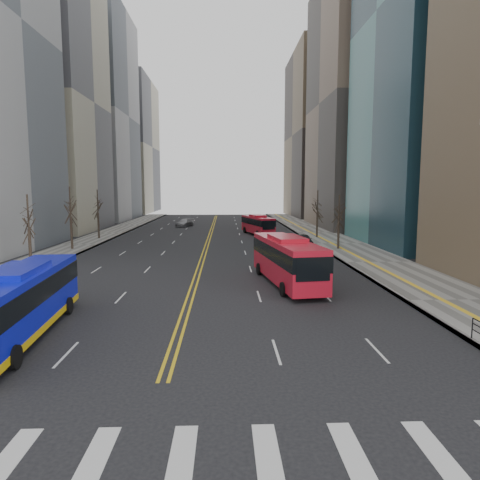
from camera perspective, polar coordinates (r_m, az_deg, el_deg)
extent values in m
plane|color=black|center=(13.07, -13.80, -27.53)|extent=(220.00, 220.00, 0.00)
cube|color=#65635F|center=(58.01, 13.10, -0.48)|extent=(7.00, 130.00, 0.15)
cube|color=#65635F|center=(59.11, -20.63, -0.61)|extent=(5.00, 130.00, 0.15)
cube|color=silver|center=(13.33, -19.38, -26.93)|extent=(0.70, 4.00, 0.01)
cube|color=silver|center=(12.90, -7.98, -27.86)|extent=(0.70, 4.00, 0.01)
cube|color=silver|center=(12.90, 3.92, -27.82)|extent=(0.70, 4.00, 0.01)
cube|color=silver|center=(13.32, 15.33, -26.83)|extent=(0.70, 4.00, 0.01)
cube|color=silver|center=(14.13, 25.49, -25.13)|extent=(0.70, 4.00, 0.01)
cube|color=gold|center=(66.00, -4.25, 0.50)|extent=(0.15, 100.00, 0.01)
cube|color=gold|center=(65.99, -3.90, 0.50)|extent=(0.15, 100.00, 0.01)
cube|color=#A69F86|center=(84.78, -26.28, 16.16)|extent=(22.00, 22.00, 44.00)
cube|color=gray|center=(109.76, -19.87, 15.23)|extent=(20.00, 26.00, 48.00)
cube|color=#337173|center=(65.28, 26.94, 25.56)|extent=(20.00, 22.00, 58.00)
cube|color=#786453|center=(87.50, 17.18, 16.91)|extent=(20.00, 26.00, 46.00)
cube|color=#A69F86|center=(139.70, -15.32, 11.86)|extent=(18.00, 30.00, 40.00)
cube|color=brown|center=(117.41, 11.42, 13.45)|extent=(18.00, 30.00, 42.00)
cylinder|color=black|center=(23.84, 28.55, -10.28)|extent=(0.06, 0.06, 1.00)
cylinder|color=#2D211B|center=(44.86, -26.20, -0.92)|extent=(0.28, 0.28, 3.60)
cylinder|color=#2D211B|center=(54.98, -21.54, 0.84)|extent=(0.28, 0.28, 4.00)
cylinder|color=#2D211B|center=(65.42, -18.34, 1.77)|extent=(0.28, 0.28, 3.80)
cylinder|color=#2D211B|center=(52.64, 12.99, 0.62)|extent=(0.28, 0.28, 3.50)
cylinder|color=#2D211B|center=(64.24, 10.23, 1.90)|extent=(0.28, 0.28, 3.75)
cube|color=#0D16C9|center=(23.83, -27.49, -7.37)|extent=(3.48, 12.30, 2.89)
cube|color=black|center=(23.71, -27.56, -6.05)|extent=(3.54, 12.32, 1.04)
cube|color=#0D16C9|center=(23.52, -27.69, -3.72)|extent=(2.35, 4.40, 0.40)
cube|color=#E1B20B|center=(24.15, -27.32, -10.24)|extent=(3.54, 12.32, 0.35)
cylinder|color=black|center=(20.29, -27.84, -13.65)|extent=(0.38, 1.02, 1.00)
cylinder|color=black|center=(28.10, -26.94, -7.97)|extent=(0.38, 1.02, 1.00)
cylinder|color=black|center=(27.32, -21.91, -8.12)|extent=(0.38, 1.02, 1.00)
cube|color=red|center=(33.13, 6.26, -2.64)|extent=(4.31, 12.00, 3.06)
cube|color=black|center=(33.04, 6.27, -1.64)|extent=(4.37, 12.03, 1.09)
cube|color=red|center=(32.90, 6.30, 0.17)|extent=(2.70, 4.37, 0.40)
cylinder|color=black|center=(29.50, 5.79, -6.56)|extent=(0.44, 1.03, 1.00)
cylinder|color=black|center=(30.33, 10.68, -6.27)|extent=(0.44, 1.03, 1.00)
cylinder|color=black|center=(36.62, 2.56, -3.88)|extent=(0.44, 1.03, 1.00)
cylinder|color=black|center=(37.29, 6.57, -3.73)|extent=(0.44, 1.03, 1.00)
cube|color=red|center=(67.92, 2.37, 2.06)|extent=(4.73, 10.19, 2.54)
cube|color=black|center=(67.88, 2.37, 2.50)|extent=(4.79, 10.23, 0.93)
cube|color=red|center=(67.82, 2.37, 3.21)|extent=(2.64, 3.83, 0.40)
cylinder|color=black|center=(64.66, 2.34, 0.82)|extent=(0.55, 1.04, 1.00)
cylinder|color=black|center=(65.44, 4.21, 0.88)|extent=(0.55, 1.04, 1.00)
cylinder|color=black|center=(70.68, 0.65, 1.34)|extent=(0.55, 1.04, 1.00)
cylinder|color=black|center=(71.38, 2.38, 1.39)|extent=(0.55, 1.04, 1.00)
imported|color=black|center=(55.46, 8.51, 0.00)|extent=(1.88, 4.49, 1.52)
imported|color=gray|center=(83.52, -7.37, 2.30)|extent=(3.67, 5.46, 1.47)
imported|color=black|center=(93.50, 1.22, 2.78)|extent=(3.20, 4.95, 1.27)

